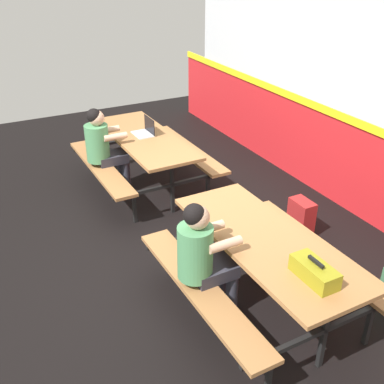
# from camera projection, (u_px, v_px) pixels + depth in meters

# --- Properties ---
(ground_plane) EXTENTS (10.00, 10.00, 0.02)m
(ground_plane) POSITION_uv_depth(u_px,v_px,m) (174.00, 239.00, 5.39)
(ground_plane) COLOR black
(accent_backdrop) EXTENTS (8.00, 0.14, 2.60)m
(accent_backdrop) POSITION_uv_depth(u_px,v_px,m) (341.00, 105.00, 5.74)
(accent_backdrop) COLOR red
(accent_backdrop) RESTS_ON ground
(picnic_table_left) EXTENTS (2.01, 1.57, 0.74)m
(picnic_table_left) POSITION_uv_depth(u_px,v_px,m) (145.00, 148.00, 6.29)
(picnic_table_left) COLOR #9E6B3D
(picnic_table_left) RESTS_ON ground
(picnic_table_right) EXTENTS (2.01, 1.57, 0.74)m
(picnic_table_right) POSITION_uv_depth(u_px,v_px,m) (263.00, 254.00, 4.13)
(picnic_table_right) COLOR #9E6B3D
(picnic_table_right) RESTS_ON ground
(student_nearer) EXTENTS (0.36, 0.53, 1.21)m
(student_nearer) POSITION_uv_depth(u_px,v_px,m) (104.00, 145.00, 6.03)
(student_nearer) COLOR #2D2D38
(student_nearer) RESTS_ON ground
(student_further) EXTENTS (0.36, 0.53, 1.21)m
(student_further) POSITION_uv_depth(u_px,v_px,m) (203.00, 254.00, 3.92)
(student_further) COLOR #2D2D38
(student_further) RESTS_ON ground
(laptop_silver) EXTENTS (0.32, 0.22, 0.22)m
(laptop_silver) POSITION_uv_depth(u_px,v_px,m) (145.00, 131.00, 6.26)
(laptop_silver) COLOR silver
(laptop_silver) RESTS_ON picnic_table_left
(toolbox_grey) EXTENTS (0.40, 0.18, 0.18)m
(toolbox_grey) POSITION_uv_depth(u_px,v_px,m) (314.00, 272.00, 3.53)
(toolbox_grey) COLOR olive
(toolbox_grey) RESTS_ON picnic_table_right
(backpack_dark) EXTENTS (0.30, 0.22, 0.44)m
(backpack_dark) POSITION_uv_depth(u_px,v_px,m) (301.00, 218.00, 5.37)
(backpack_dark) COLOR maroon
(backpack_dark) RESTS_ON ground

